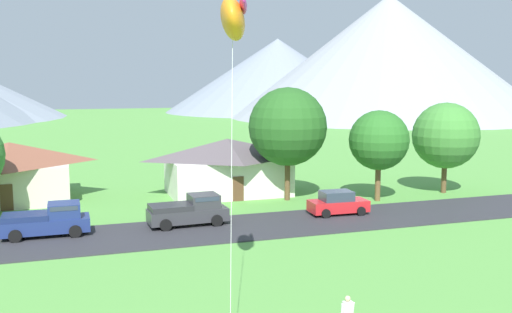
# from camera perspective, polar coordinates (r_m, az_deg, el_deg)

# --- Properties ---
(road_strip) EXTENTS (160.00, 6.69, 0.08)m
(road_strip) POSITION_cam_1_polar(r_m,az_deg,el_deg) (37.52, -3.63, -7.20)
(road_strip) COLOR #2D2D33
(road_strip) RESTS_ON ground
(mountain_central_ridge) EXTENTS (70.43, 70.43, 22.87)m
(mountain_central_ridge) POSITION_cam_1_polar(r_m,az_deg,el_deg) (182.54, 2.15, 8.05)
(mountain_central_ridge) COLOR gray
(mountain_central_ridge) RESTS_ON ground
(mountain_west_ridge) EXTENTS (82.58, 82.58, 32.05)m
(mountain_west_ridge) POSITION_cam_1_polar(r_m,az_deg,el_deg) (157.24, 12.96, 9.64)
(mountain_west_ridge) COLOR #8E939E
(mountain_west_ridge) RESTS_ON ground
(house_left_center) EXTENTS (9.68, 8.56, 4.72)m
(house_left_center) POSITION_cam_1_polar(r_m,az_deg,el_deg) (50.04, -23.23, -1.29)
(house_left_center) COLOR beige
(house_left_center) RESTS_ON ground
(house_right_center) EXTENTS (10.58, 6.89, 4.73)m
(house_right_center) POSITION_cam_1_polar(r_m,az_deg,el_deg) (48.77, -2.85, -0.89)
(house_right_center) COLOR silver
(house_right_center) RESTS_ON ground
(tree_near_left) EXTENTS (6.28, 6.28, 9.10)m
(tree_near_left) POSITION_cam_1_polar(r_m,az_deg,el_deg) (45.82, 3.17, 2.97)
(tree_near_left) COLOR brown
(tree_near_left) RESTS_ON ground
(tree_left_of_center) EXTENTS (4.77, 4.77, 7.29)m
(tree_left_of_center) POSITION_cam_1_polar(r_m,az_deg,el_deg) (46.60, 12.13, 1.58)
(tree_left_of_center) COLOR brown
(tree_left_of_center) RESTS_ON ground
(tree_right_of_center) EXTENTS (5.64, 5.64, 7.78)m
(tree_right_of_center) POSITION_cam_1_polar(r_m,az_deg,el_deg) (51.51, 18.34, 1.98)
(tree_right_of_center) COLOR brown
(tree_right_of_center) RESTS_ON ground
(parked_car_red_west_end) EXTENTS (4.26, 2.19, 1.68)m
(parked_car_red_west_end) POSITION_cam_1_polar(r_m,az_deg,el_deg) (41.65, 8.13, -4.62)
(parked_car_red_west_end) COLOR red
(parked_car_red_west_end) RESTS_ON road_strip
(pickup_truck_navy_west_side) EXTENTS (5.21, 2.35, 1.99)m
(pickup_truck_navy_west_side) POSITION_cam_1_polar(r_m,az_deg,el_deg) (37.79, -19.96, -5.95)
(pickup_truck_navy_west_side) COLOR navy
(pickup_truck_navy_west_side) RESTS_ON road_strip
(pickup_truck_charcoal_east_side) EXTENTS (5.29, 2.52, 1.99)m
(pickup_truck_charcoal_east_side) POSITION_cam_1_polar(r_m,az_deg,el_deg) (38.43, -6.60, -5.32)
(pickup_truck_charcoal_east_side) COLOR #333338
(pickup_truck_charcoal_east_side) RESTS_ON road_strip
(kite_flyer_with_kite) EXTENTS (2.60, 5.90, 12.76)m
(kite_flyer_with_kite) POSITION_cam_1_polar(r_m,az_deg,el_deg) (22.01, -2.24, 12.91)
(kite_flyer_with_kite) COLOR #3D3D42
(kite_flyer_with_kite) RESTS_ON ground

